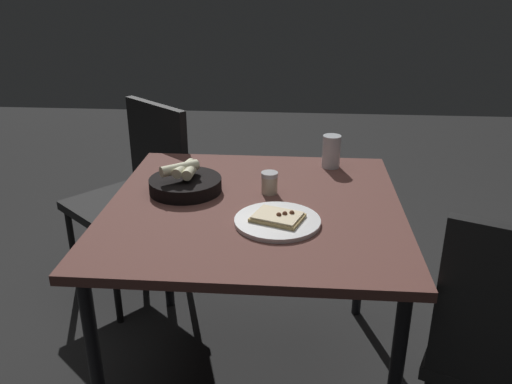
{
  "coord_description": "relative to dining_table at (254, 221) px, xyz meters",
  "views": [
    {
      "loc": [
        1.61,
        0.13,
        1.45
      ],
      "look_at": [
        0.04,
        0.01,
        0.78
      ],
      "focal_mm": 37.24,
      "sensor_mm": 36.0,
      "label": 1
    }
  ],
  "objects": [
    {
      "name": "pepper_shaker",
      "position": [
        -0.09,
        0.05,
        0.1
      ],
      "size": [
        0.06,
        0.06,
        0.08
      ],
      "color": "#BFB299",
      "rests_on": "dining_table"
    },
    {
      "name": "ground",
      "position": [
        0.0,
        0.0,
        -0.66
      ],
      "size": [
        8.0,
        8.0,
        0.0
      ],
      "primitive_type": "plane",
      "color": "#242424"
    },
    {
      "name": "beer_glass",
      "position": [
        -0.38,
        0.27,
        0.12
      ],
      "size": [
        0.07,
        0.07,
        0.13
      ],
      "color": "silver",
      "rests_on": "dining_table"
    },
    {
      "name": "dining_table",
      "position": [
        0.0,
        0.0,
        0.0
      ],
      "size": [
        0.98,
        0.98,
        0.72
      ],
      "color": "brown",
      "rests_on": "ground"
    },
    {
      "name": "pizza_plate",
      "position": [
        0.14,
        0.08,
        0.07
      ],
      "size": [
        0.27,
        0.27,
        0.04
      ],
      "color": "white",
      "rests_on": "dining_table"
    },
    {
      "name": "bread_basket",
      "position": [
        -0.09,
        -0.25,
        0.1
      ],
      "size": [
        0.25,
        0.25,
        0.11
      ],
      "color": "black",
      "rests_on": "dining_table"
    },
    {
      "name": "chair_near",
      "position": [
        -0.61,
        -0.59,
        -0.14
      ],
      "size": [
        0.62,
        0.62,
        0.88
      ],
      "color": "#282828",
      "rests_on": "ground"
    }
  ]
}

